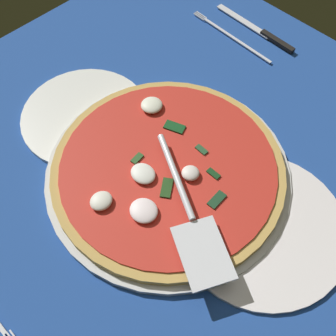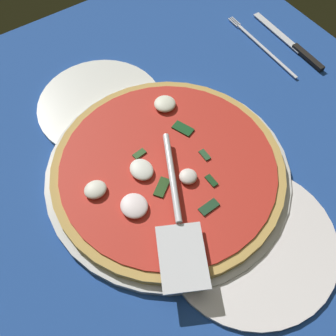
# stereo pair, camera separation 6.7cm
# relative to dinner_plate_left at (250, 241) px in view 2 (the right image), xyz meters

# --- Properties ---
(ground_plane) EXTENTS (0.97, 0.97, 0.01)m
(ground_plane) POSITION_rel_dinner_plate_left_xyz_m (0.16, 0.05, -0.01)
(ground_plane) COLOR #204591
(checker_pattern) EXTENTS (0.97, 0.97, 0.00)m
(checker_pattern) POSITION_rel_dinner_plate_left_xyz_m (0.16, 0.05, -0.01)
(checker_pattern) COLOR white
(checker_pattern) RESTS_ON ground_plane
(pizza_pan) EXTENTS (0.40, 0.40, 0.01)m
(pizza_pan) POSITION_rel_dinner_plate_left_xyz_m (0.17, 0.03, 0.00)
(pizza_pan) COLOR silver
(pizza_pan) RESTS_ON ground_plane
(dinner_plate_left) EXTENTS (0.26, 0.26, 0.01)m
(dinner_plate_left) POSITION_rel_dinner_plate_left_xyz_m (0.00, 0.00, 0.00)
(dinner_plate_left) COLOR white
(dinner_plate_left) RESTS_ON ground_plane
(dinner_plate_right) EXTENTS (0.23, 0.23, 0.01)m
(dinner_plate_right) POSITION_rel_dinner_plate_left_xyz_m (0.36, 0.05, 0.00)
(dinner_plate_right) COLOR silver
(dinner_plate_right) RESTS_ON ground_plane
(pizza) EXTENTS (0.37, 0.37, 0.03)m
(pizza) POSITION_rel_dinner_plate_left_xyz_m (0.17, 0.04, 0.02)
(pizza) COLOR tan
(pizza) RESTS_ON pizza_pan
(pizza_server) EXTENTS (0.24, 0.15, 0.01)m
(pizza_server) POSITION_rel_dinner_plate_left_xyz_m (0.08, 0.08, 0.04)
(pizza_server) COLOR silver
(pizza_server) RESTS_ON pizza
(place_setting_near) EXTENTS (0.22, 0.13, 0.01)m
(place_setting_near) POSITION_rel_dinner_plate_left_xyz_m (0.29, -0.32, -0.00)
(place_setting_near) COLOR white
(place_setting_near) RESTS_ON ground_plane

